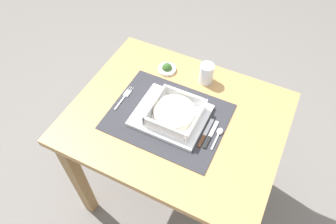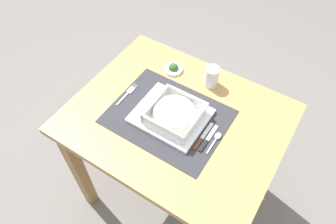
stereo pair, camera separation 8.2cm
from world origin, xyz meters
TOP-DOWN VIEW (x-y plane):
  - ground_plane at (0.00, 0.00)m, footprint 6.00×6.00m
  - dining_table at (0.00, 0.00)m, footprint 0.83×0.67m
  - placemat at (-0.03, -0.02)m, footprint 0.45×0.35m
  - serving_plate at (-0.02, -0.02)m, footprint 0.27×0.23m
  - porridge_bowl at (0.00, -0.02)m, footprint 0.19×0.19m
  - fork at (-0.23, -0.01)m, footprint 0.02×0.14m
  - spoon at (0.18, -0.01)m, footprint 0.02×0.11m
  - butter_knife at (0.15, -0.03)m, footprint 0.01×0.14m
  - bread_knife at (0.13, -0.04)m, footprint 0.01×0.14m
  - drinking_glass at (0.03, 0.23)m, footprint 0.06×0.06m
  - condiment_saucer at (-0.15, 0.21)m, footprint 0.08×0.08m

SIDE VIEW (x-z plane):
  - ground_plane at x=0.00m, z-range 0.00..0.00m
  - dining_table at x=0.00m, z-range 0.24..0.94m
  - placemat at x=-0.03m, z-range 0.71..0.71m
  - fork at x=-0.23m, z-range 0.71..0.72m
  - bread_knife at x=0.13m, z-range 0.71..0.72m
  - butter_knife at x=0.15m, z-range 0.71..0.72m
  - spoon at x=0.18m, z-range 0.71..0.72m
  - condiment_saucer at x=-0.15m, z-range 0.70..0.74m
  - serving_plate at x=-0.02m, z-range 0.71..0.73m
  - drinking_glass at x=0.03m, z-range 0.70..0.79m
  - porridge_bowl at x=0.00m, z-range 0.72..0.78m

